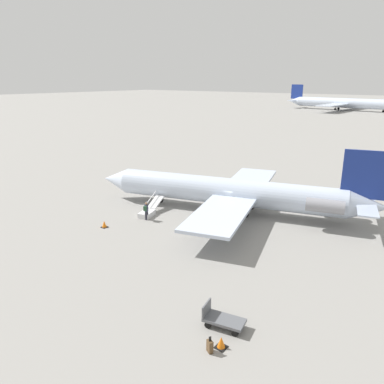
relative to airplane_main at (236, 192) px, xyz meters
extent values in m
plane|color=gray|center=(0.90, 0.27, -2.10)|extent=(600.00, 600.00, 0.00)
cylinder|color=silver|center=(0.90, 0.27, -0.03)|extent=(22.41, 9.05, 2.67)
cone|color=silver|center=(13.13, 3.94, -0.03)|extent=(3.57, 3.36, 2.62)
cone|color=silver|center=(-11.58, -3.48, -0.03)|extent=(4.08, 3.51, 2.62)
cube|color=navy|center=(-10.92, -3.28, 2.78)|extent=(3.65, 1.28, 4.28)
cube|color=silver|center=(-11.28, -3.38, 0.24)|extent=(3.69, 7.63, 0.13)
cube|color=silver|center=(-1.93, 5.77, -0.23)|extent=(6.83, 10.32, 0.27)
cube|color=silver|center=(1.57, -5.88, -0.23)|extent=(6.83, 10.32, 0.27)
cylinder|color=gray|center=(-8.61, -0.62, 0.17)|extent=(3.42, 2.08, 1.20)
cylinder|color=gray|center=(-7.53, -4.22, 0.17)|extent=(3.42, 2.08, 1.20)
cylinder|color=black|center=(7.93, 2.38, -1.77)|extent=(0.68, 0.35, 0.66)
cylinder|color=gray|center=(7.93, 2.38, -1.34)|extent=(0.12, 0.12, 0.21)
cylinder|color=black|center=(-1.61, 0.77, -1.77)|extent=(0.68, 0.35, 0.66)
cylinder|color=gray|center=(-1.61, 0.77, -1.34)|extent=(0.12, 0.12, 0.21)
cylinder|color=black|center=(-0.92, -1.53, -1.77)|extent=(0.68, 0.35, 0.66)
cylinder|color=gray|center=(-0.92, -1.53, -1.34)|extent=(0.12, 0.12, 0.21)
cylinder|color=silver|center=(27.32, -134.88, 0.93)|extent=(43.36, 6.68, 3.91)
cone|color=silver|center=(51.41, -136.44, 0.93)|extent=(5.31, 4.15, 3.83)
cube|color=navy|center=(50.40, -136.37, 5.03)|extent=(5.48, 0.66, 6.25)
cube|color=silver|center=(50.94, -136.41, 1.32)|extent=(3.04, 11.07, 0.20)
cube|color=silver|center=(28.77, -146.02, 0.63)|extent=(7.41, 18.51, 0.39)
cube|color=silver|center=(30.19, -124.02, 0.63)|extent=(7.41, 18.51, 0.39)
cylinder|color=black|center=(13.31, -133.97, -1.62)|extent=(0.98, 0.30, 0.97)
cylinder|color=gray|center=(13.31, -133.97, -0.98)|extent=(0.17, 0.17, 0.30)
cylinder|color=black|center=(31.52, -136.91, -1.62)|extent=(0.98, 0.30, 0.97)
cylinder|color=gray|center=(31.52, -136.91, -0.98)|extent=(0.17, 0.17, 0.30)
cylinder|color=black|center=(31.75, -133.40, -1.62)|extent=(0.98, 0.30, 0.97)
cylinder|color=gray|center=(31.75, -133.40, -0.98)|extent=(0.17, 0.17, 0.30)
cube|color=silver|center=(6.16, 6.32, -1.85)|extent=(1.57, 2.04, 0.50)
cube|color=silver|center=(6.73, 4.41, -1.25)|extent=(1.50, 2.40, 0.82)
cube|color=silver|center=(7.17, 4.54, -0.75)|extent=(0.70, 2.14, 0.76)
cube|color=#23232D|center=(5.55, 6.98, -1.68)|extent=(0.27, 0.33, 0.85)
cylinder|color=#33384C|center=(5.55, 6.98, -0.93)|extent=(0.36, 0.36, 0.65)
sphere|color=#936B4C|center=(5.55, 6.98, -0.48)|extent=(0.24, 0.24, 0.24)
cube|color=#23472D|center=(5.47, 7.24, -0.90)|extent=(0.32, 0.25, 0.44)
cube|color=#595B60|center=(-9.03, 16.05, -1.66)|extent=(2.38, 1.52, 0.16)
cube|color=#595B60|center=(-8.00, 16.27, -1.23)|extent=(0.30, 1.09, 0.70)
cylinder|color=black|center=(-8.36, 16.64, -1.92)|extent=(0.38, 0.19, 0.36)
cylinder|color=black|center=(-8.18, 15.78, -1.92)|extent=(0.38, 0.19, 0.36)
cylinder|color=black|center=(-9.87, 16.33, -1.92)|extent=(0.38, 0.19, 0.36)
cylinder|color=black|center=(-9.69, 15.47, -1.92)|extent=(0.38, 0.19, 0.36)
cube|color=brown|center=(-9.50, 18.08, -1.78)|extent=(0.42, 0.37, 0.64)
cube|color=black|center=(-9.50, 18.08, -1.34)|extent=(0.09, 0.12, 0.24)
cube|color=black|center=(7.26, 10.68, -2.09)|extent=(0.56, 0.56, 0.03)
cone|color=orange|center=(7.26, 10.68, -1.80)|extent=(0.43, 0.43, 0.61)
cube|color=black|center=(-9.76, 17.48, -2.09)|extent=(0.56, 0.56, 0.03)
cone|color=orange|center=(-9.76, 17.48, -1.79)|extent=(0.43, 0.43, 0.62)
camera|label=1|loc=(-18.11, 30.75, 10.77)|focal=35.00mm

